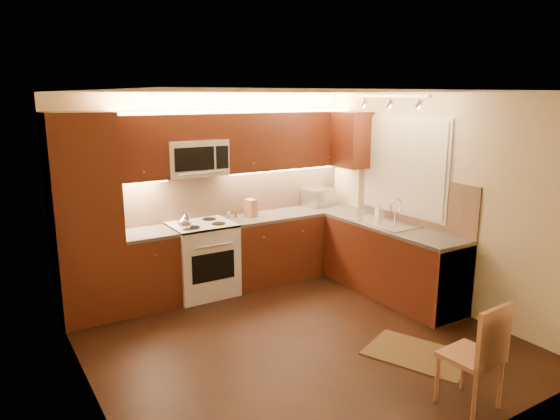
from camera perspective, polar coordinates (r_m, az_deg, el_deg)
floor at (r=5.50m, az=1.74°, el=-14.10°), size 4.00×4.00×0.01m
ceiling at (r=4.91m, az=1.94°, el=12.95°), size 4.00×4.00×0.01m
wall_back at (r=6.78m, az=-7.55°, el=2.12°), size 4.00×0.01×2.50m
wall_front at (r=3.64m, az=19.66°, el=-7.72°), size 4.00×0.01×2.50m
wall_left at (r=4.33m, az=-20.90°, el=-4.61°), size 0.01×4.00×2.50m
wall_right at (r=6.36m, az=17.02°, el=0.99°), size 0.01×4.00×2.50m
pantry at (r=6.03m, az=-20.73°, el=-0.86°), size 0.70×0.60×2.30m
base_cab_back_left at (r=6.38m, az=-14.38°, el=-6.46°), size 0.62×0.60×0.86m
counter_back_left at (r=6.25m, az=-14.61°, el=-2.56°), size 0.62×0.60×0.04m
base_cab_back_right at (r=7.20m, az=1.21°, el=-3.87°), size 1.92×0.60×0.86m
counter_back_right at (r=7.09m, az=1.23°, el=-0.38°), size 1.92×0.60×0.04m
base_cab_right at (r=6.62m, az=12.24°, el=-5.64°), size 0.60×2.00×0.86m
counter_right at (r=6.50m, az=12.42°, el=-1.86°), size 0.60×2.00×0.04m
dishwasher at (r=6.17m, az=16.76°, el=-7.26°), size 0.58×0.60×0.84m
backsplash_back at (r=6.93m, az=-4.87°, el=1.99°), size 3.30×0.02×0.60m
backsplash_right at (r=6.63m, az=14.35°, el=1.16°), size 0.02×2.00×0.60m
upper_cab_back_left at (r=6.19m, az=-15.47°, el=6.63°), size 0.62×0.35×0.75m
upper_cab_back_right at (r=7.04m, az=0.71°, el=7.74°), size 1.92×0.35×0.75m
upper_cab_bridge at (r=6.40m, az=-9.59°, el=9.07°), size 0.76×0.35×0.31m
upper_cab_right_corner at (r=7.15m, az=7.92°, el=7.70°), size 0.35×0.50×0.75m
stove at (r=6.57m, az=-8.57°, el=-5.37°), size 0.76×0.65×0.92m
microwave at (r=6.42m, az=-9.42°, el=5.72°), size 0.76×0.38×0.44m
window_frame at (r=6.67m, az=13.58°, el=4.75°), size 0.03×1.44×1.24m
window_blinds at (r=6.65m, az=13.46°, el=4.74°), size 0.02×1.36×1.16m
sink at (r=6.58m, az=11.55°, el=-0.79°), size 0.52×0.86×0.15m
faucet at (r=6.69m, az=12.71°, el=0.02°), size 0.20×0.04×0.30m
track_light_bar at (r=6.20m, az=12.10°, el=12.24°), size 0.04×1.20×0.03m
kettle at (r=6.16m, az=-10.43°, el=-1.23°), size 0.20×0.20×0.20m
toaster_oven at (r=7.49m, az=4.29°, el=1.44°), size 0.47×0.39×0.25m
knife_block at (r=6.81m, az=-3.24°, el=0.24°), size 0.12×0.18×0.23m
spice_jar_a at (r=6.79m, az=-5.66°, el=-0.44°), size 0.04×0.04×0.09m
spice_jar_b at (r=6.79m, az=-4.96°, el=-0.37°), size 0.05×0.05×0.11m
spice_jar_c at (r=6.98m, az=-3.96°, el=0.01°), size 0.06×0.06×0.11m
spice_jar_d at (r=6.91m, az=-3.20°, el=-0.15°), size 0.04×0.04×0.10m
soap_bottle at (r=6.88m, az=10.91°, el=-0.05°), size 0.09×0.09×0.18m
rug at (r=5.37m, az=14.97°, el=-15.15°), size 0.96×1.12×0.01m
dining_chair at (r=4.52m, az=20.36°, el=-14.69°), size 0.43×0.43×0.91m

